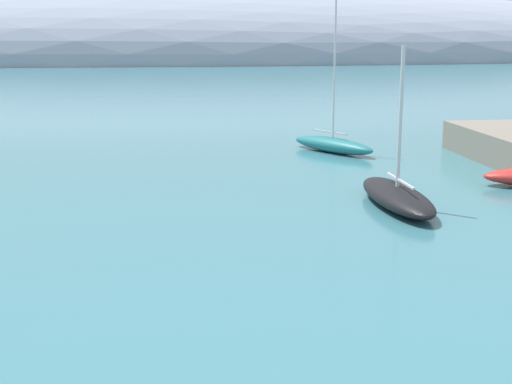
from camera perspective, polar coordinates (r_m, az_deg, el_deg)
distant_ridge at (r=204.23m, az=-6.61°, el=10.52°), size 315.87×86.15×41.05m
sailboat_teal_mid_mooring at (r=48.72m, az=6.15°, el=3.84°), size 5.18×6.86×10.12m
sailboat_black_outer_mooring at (r=34.14m, az=11.21°, el=-0.28°), size 2.41×7.93×7.48m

